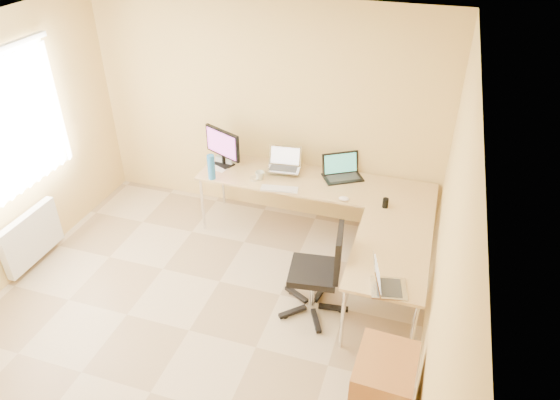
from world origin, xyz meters
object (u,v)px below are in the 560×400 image
(desk_return, at_px, (387,280))
(laptop_return, at_px, (390,278))
(laptop_center, at_px, (284,160))
(laptop_black, at_px, (343,168))
(keyboard, at_px, (279,189))
(desk_main, at_px, (314,208))
(water_bottle, at_px, (211,167))
(monitor, at_px, (223,147))
(cabinet, at_px, (382,393))
(mug, at_px, (260,176))
(office_chair, at_px, (313,269))
(desk_fan, at_px, (228,147))

(desk_return, distance_m, laptop_return, 0.72)
(laptop_center, distance_m, laptop_black, 0.68)
(laptop_black, xyz_separation_m, keyboard, (-0.60, -0.46, -0.13))
(laptop_center, xyz_separation_m, laptop_return, (1.41, -1.59, -0.06))
(desk_main, relative_size, desk_return, 2.04)
(desk_main, relative_size, water_bottle, 9.04)
(desk_return, bearing_deg, monitor, 153.57)
(keyboard, distance_m, cabinet, 2.47)
(mug, height_order, laptop_return, laptop_return)
(keyboard, bearing_deg, mug, 143.59)
(desk_return, distance_m, keyboard, 1.53)
(laptop_black, relative_size, laptop_return, 1.23)
(mug, height_order, cabinet, mug)
(desk_main, bearing_deg, office_chair, -75.97)
(laptop_center, bearing_deg, laptop_black, 1.78)
(monitor, relative_size, keyboard, 1.30)
(laptop_center, height_order, laptop_return, laptop_center)
(desk_main, xyz_separation_m, laptop_return, (1.02, -1.53, 0.48))
(water_bottle, height_order, cabinet, water_bottle)
(laptop_return, distance_m, cabinet, 0.89)
(keyboard, xyz_separation_m, water_bottle, (-0.80, 0.00, 0.14))
(monitor, bearing_deg, cabinet, -21.30)
(desk_return, distance_m, mug, 1.84)
(laptop_return, bearing_deg, water_bottle, 48.88)
(water_bottle, distance_m, cabinet, 3.03)
(monitor, distance_m, laptop_center, 0.74)
(keyboard, xyz_separation_m, laptop_return, (1.35, -1.23, 0.11))
(desk_main, bearing_deg, mug, -165.63)
(desk_main, xyz_separation_m, mug, (-0.60, -0.15, 0.41))
(laptop_return, bearing_deg, laptop_black, 12.48)
(desk_return, relative_size, desk_fan, 4.21)
(desk_fan, bearing_deg, laptop_black, -25.36)
(desk_return, relative_size, keyboard, 3.19)
(desk_return, height_order, monitor, monitor)
(laptop_center, bearing_deg, monitor, 175.36)
(desk_return, xyz_separation_m, laptop_black, (-0.70, 1.16, 0.50))
(keyboard, relative_size, mug, 3.88)
(desk_return, distance_m, water_bottle, 2.27)
(laptop_center, bearing_deg, desk_fan, 163.36)
(monitor, distance_m, mug, 0.59)
(desk_fan, bearing_deg, mug, -57.87)
(mug, relative_size, office_chair, 0.11)
(desk_fan, height_order, cabinet, desk_fan)
(cabinet, bearing_deg, office_chair, 129.58)
(desk_return, relative_size, mug, 12.38)
(water_bottle, height_order, office_chair, water_bottle)
(desk_main, xyz_separation_m, laptop_black, (0.28, 0.16, 0.50))
(office_chair, relative_size, cabinet, 1.34)
(keyboard, bearing_deg, laptop_center, 91.02)
(laptop_black, height_order, laptop_return, laptop_black)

